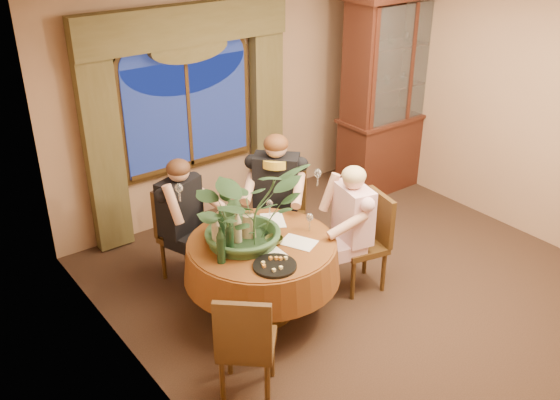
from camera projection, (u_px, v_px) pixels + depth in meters
floor at (375, 295)px, 6.05m from camera, size 5.00×5.00×0.00m
wall_back at (230, 94)px, 7.22m from camera, size 4.50×0.00×4.50m
wall_right at (535, 112)px, 6.63m from camera, size 0.00×5.00×5.00m
window at (188, 114)px, 6.89m from camera, size 1.62×0.10×1.32m
arched_transom at (183, 43)px, 6.54m from camera, size 1.60×0.06×0.44m
drapery_left at (103, 146)px, 6.36m from camera, size 0.38×0.14×2.32m
drapery_right at (267, 108)px, 7.46m from camera, size 0.38×0.14×2.32m
swag_valance at (186, 25)px, 6.39m from camera, size 2.45×0.16×0.42m
dining_table at (262, 277)px, 5.65m from camera, size 1.74×1.74×0.75m
china_cabinet at (395, 92)px, 7.80m from camera, size 1.54×0.60×2.50m
chair_right at (361, 244)px, 5.98m from camera, size 0.50×0.50×0.96m
chair_back_right at (283, 216)px, 6.48m from camera, size 0.59×0.59×0.96m
chair_back at (186, 235)px, 6.13m from camera, size 0.52×0.52×0.96m
chair_front_left at (247, 341)px, 4.70m from camera, size 0.59×0.59×0.96m
person_pink at (353, 230)px, 5.87m from camera, size 0.52×0.55×1.31m
person_back at (181, 222)px, 6.00m from camera, size 0.59×0.57×1.32m
person_scarf at (276, 200)px, 6.31m from camera, size 0.69×0.69×1.42m
stoneware_vase at (249, 227)px, 5.46m from camera, size 0.13×0.13×0.25m
centerpiece_plant at (244, 174)px, 5.23m from camera, size 1.02×1.13×0.88m
olive_bowl at (274, 240)px, 5.46m from camera, size 0.16×0.16×0.05m
cheese_platter at (275, 266)px, 5.11m from camera, size 0.36×0.36×0.02m
wine_bottle_0 at (221, 245)px, 5.11m from camera, size 0.07×0.07×0.33m
wine_bottle_1 at (238, 229)px, 5.35m from camera, size 0.07×0.07×0.33m
wine_bottle_2 at (230, 238)px, 5.22m from camera, size 0.07×0.07×0.33m
wine_bottle_3 at (221, 226)px, 5.39m from camera, size 0.07×0.07×0.33m
wine_bottle_4 at (216, 233)px, 5.29m from camera, size 0.07×0.07×0.33m
tasting_paper_0 at (299, 242)px, 5.46m from camera, size 0.32×0.36×0.00m
tasting_paper_1 at (273, 220)px, 5.82m from camera, size 0.33×0.36×0.00m
tasting_paper_2 at (275, 256)px, 5.26m from camera, size 0.22×0.31×0.00m
wine_glass_person_pink at (310, 222)px, 5.62m from camera, size 0.07×0.07×0.18m
wine_glass_person_back at (220, 219)px, 5.68m from camera, size 0.07×0.07×0.18m
wine_glass_person_scarf at (270, 208)px, 5.86m from camera, size 0.07×0.07×0.18m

